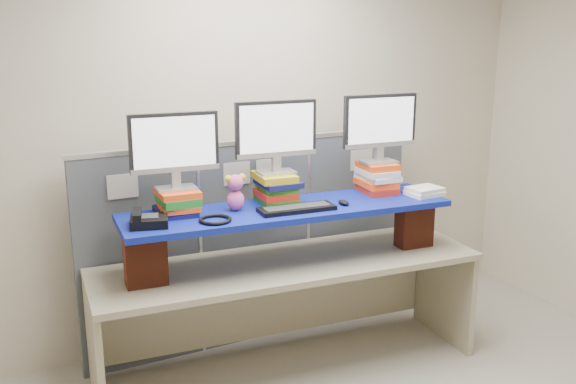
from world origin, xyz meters
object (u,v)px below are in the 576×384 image
blue_board (288,210)px  keyboard (297,209)px  monitor_center (276,133)px  monitor_right (380,124)px  desk_phone (148,220)px  desk (288,283)px  monitor_left (174,147)px

blue_board → keyboard: size_ratio=4.26×
monitor_center → monitor_right: 0.77m
keyboard → blue_board: bearing=98.8°
desk_phone → monitor_center: bearing=22.8°
monitor_center → desk_phone: size_ratio=2.09×
blue_board → desk_phone: desk_phone is taller
desk → monitor_right: bearing=9.2°
desk → blue_board: bearing=-82.2°
monitor_center → keyboard: (0.03, -0.23, -0.46)m
keyboard → desk_phone: desk_phone is taller
blue_board → monitor_right: monitor_right is taller
monitor_left → keyboard: bearing=-17.4°
desk → monitor_right: monitor_right is taller
blue_board → desk_phone: size_ratio=8.20×
desk → monitor_right: (0.74, 0.05, 1.02)m
desk → monitor_right: 1.26m
monitor_center → keyboard: monitor_center is taller
blue_board → monitor_center: bearing=106.1°
monitor_left → monitor_right: (1.43, -0.14, 0.06)m
blue_board → monitor_center: size_ratio=3.93×
desk → monitor_left: 1.20m
desk → blue_board: size_ratio=1.22×
blue_board → desk_phone: 0.92m
blue_board → monitor_center: monitor_center is taller
monitor_center → blue_board: bearing=-73.9°
monitor_left → monitor_center: bearing=0.0°
monitor_left → monitor_center: size_ratio=1.00×
keyboard → monitor_right: bearing=17.4°
keyboard → desk_phone: size_ratio=1.93×
desk_phone → desk: bearing=15.1°
monitor_left → monitor_right: 1.44m
desk → blue_board: blue_board is taller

